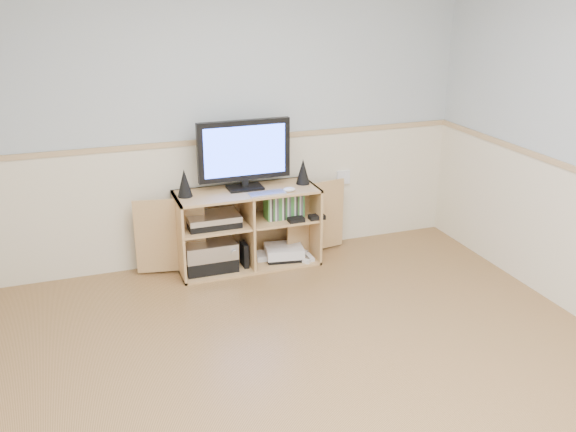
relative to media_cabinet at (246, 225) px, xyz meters
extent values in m
cube|color=#AA7D4B|center=(-0.05, -2.06, -0.34)|extent=(4.00, 4.50, 0.02)
cube|color=silver|center=(-0.05, 0.20, 0.92)|extent=(4.00, 0.02, 2.50)
cube|color=beige|center=(-0.05, 0.19, 0.17)|extent=(4.00, 0.01, 1.00)
cube|color=tan|center=(-0.05, 0.18, 0.69)|extent=(4.00, 0.02, 0.04)
cube|color=tan|center=(0.00, -0.05, -0.32)|extent=(1.15, 0.43, 0.02)
cube|color=tan|center=(0.00, -0.05, 0.31)|extent=(1.15, 0.43, 0.02)
cube|color=tan|center=(-0.57, -0.05, -0.01)|extent=(0.02, 0.43, 0.65)
cube|color=tan|center=(0.57, -0.05, -0.01)|extent=(0.02, 0.43, 0.65)
cube|color=tan|center=(0.00, 0.15, -0.01)|extent=(1.15, 0.02, 0.65)
cube|color=tan|center=(0.00, -0.05, -0.01)|extent=(0.02, 0.41, 0.61)
cube|color=tan|center=(-0.29, -0.05, 0.05)|extent=(0.55, 0.39, 0.02)
cube|color=tan|center=(0.29, -0.05, 0.05)|extent=(0.55, 0.39, 0.02)
cube|color=tan|center=(-0.62, 0.00, -0.01)|extent=(0.55, 0.11, 0.61)
cube|color=tan|center=(0.62, 0.00, -0.01)|extent=(0.55, 0.11, 0.61)
cube|color=black|center=(0.00, 0.00, 0.33)|extent=(0.28, 0.18, 0.02)
cube|color=black|center=(0.00, 0.00, 0.37)|extent=(0.05, 0.04, 0.06)
cube|color=black|center=(0.00, 0.00, 0.64)|extent=(0.75, 0.05, 0.48)
cube|color=#2F51FA|center=(0.00, -0.03, 0.64)|extent=(0.66, 0.01, 0.39)
cone|color=black|center=(-0.49, -0.03, 0.43)|extent=(0.12, 0.12, 0.22)
cone|color=black|center=(0.49, -0.03, 0.42)|extent=(0.11, 0.11, 0.21)
cube|color=silver|center=(0.12, -0.19, 0.32)|extent=(0.29, 0.13, 0.01)
ellipsoid|color=white|center=(0.31, -0.19, 0.34)|extent=(0.10, 0.08, 0.04)
cube|color=black|center=(-0.33, -0.05, -0.26)|extent=(0.41, 0.31, 0.11)
cube|color=silver|center=(-0.33, -0.05, -0.14)|extent=(0.41, 0.31, 0.13)
cube|color=black|center=(-0.29, -0.05, 0.08)|extent=(0.41, 0.29, 0.05)
cube|color=silver|center=(-0.29, -0.05, 0.13)|extent=(0.41, 0.29, 0.05)
cube|color=black|center=(-0.05, -0.10, -0.21)|extent=(0.04, 0.14, 0.20)
cube|color=white|center=(0.19, -0.02, -0.29)|extent=(0.23, 0.19, 0.05)
cube|color=black|center=(0.31, -0.07, -0.30)|extent=(0.34, 0.29, 0.03)
cube|color=white|center=(0.31, -0.07, -0.24)|extent=(0.35, 0.31, 0.08)
cube|color=white|center=(0.51, -0.15, -0.30)|extent=(0.04, 0.14, 0.03)
cube|color=white|center=(0.49, 0.01, -0.30)|extent=(0.09, 0.15, 0.03)
cube|color=#3F8C3F|center=(0.31, -0.07, 0.15)|extent=(0.32, 0.13, 0.19)
cube|color=white|center=(0.95, 0.17, 0.27)|extent=(0.12, 0.03, 0.12)
camera|label=1|loc=(-1.33, -4.75, 1.91)|focal=40.00mm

